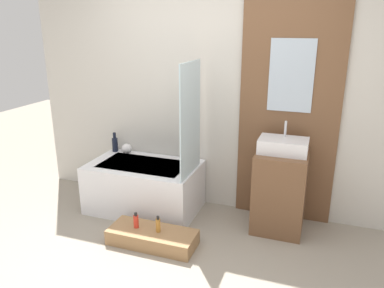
# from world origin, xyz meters

# --- Properties ---
(ground_plane) EXTENTS (12.00, 12.00, 0.00)m
(ground_plane) POSITION_xyz_m (0.00, 0.00, 0.00)
(ground_plane) COLOR gray
(wall_tiled_back) EXTENTS (4.20, 0.06, 2.60)m
(wall_tiled_back) POSITION_xyz_m (0.00, 1.58, 1.30)
(wall_tiled_back) COLOR beige
(wall_tiled_back) RESTS_ON ground_plane
(wall_wood_accent) EXTENTS (0.98, 0.04, 2.60)m
(wall_wood_accent) POSITION_xyz_m (0.83, 1.53, 1.31)
(wall_wood_accent) COLOR brown
(wall_wood_accent) RESTS_ON ground_plane
(bathtub) EXTENTS (1.19, 0.72, 0.53)m
(bathtub) POSITION_xyz_m (-0.62, 1.17, 0.27)
(bathtub) COLOR white
(bathtub) RESTS_ON ground_plane
(glass_shower_screen) EXTENTS (0.01, 0.56, 1.12)m
(glass_shower_screen) POSITION_xyz_m (-0.06, 1.11, 1.09)
(glass_shower_screen) COLOR silver
(glass_shower_screen) RESTS_ON bathtub
(wooden_step_bench) EXTENTS (0.83, 0.34, 0.14)m
(wooden_step_bench) POSITION_xyz_m (-0.24, 0.55, 0.07)
(wooden_step_bench) COLOR #997047
(wooden_step_bench) RESTS_ON ground_plane
(vanity_cabinet) EXTENTS (0.49, 0.51, 0.81)m
(vanity_cabinet) POSITION_xyz_m (0.83, 1.26, 0.40)
(vanity_cabinet) COLOR brown
(vanity_cabinet) RESTS_ON ground_plane
(sink) EXTENTS (0.46, 0.30, 0.29)m
(sink) POSITION_xyz_m (0.83, 1.26, 0.88)
(sink) COLOR white
(sink) RESTS_ON vanity_cabinet
(vase_tall_dark) EXTENTS (0.07, 0.07, 0.23)m
(vase_tall_dark) POSITION_xyz_m (-1.14, 1.45, 0.63)
(vase_tall_dark) COLOR black
(vase_tall_dark) RESTS_ON bathtub
(vase_round_light) EXTENTS (0.12, 0.12, 0.12)m
(vase_round_light) POSITION_xyz_m (-0.97, 1.42, 0.59)
(vase_round_light) COLOR white
(vase_round_light) RESTS_ON bathtub
(bottle_soap_primary) EXTENTS (0.05, 0.05, 0.15)m
(bottle_soap_primary) POSITION_xyz_m (-0.41, 0.55, 0.21)
(bottle_soap_primary) COLOR red
(bottle_soap_primary) RESTS_ON wooden_step_bench
(bottle_soap_secondary) EXTENTS (0.04, 0.04, 0.16)m
(bottle_soap_secondary) POSITION_xyz_m (-0.18, 0.55, 0.21)
(bottle_soap_secondary) COLOR #B2752D
(bottle_soap_secondary) RESTS_ON wooden_step_bench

